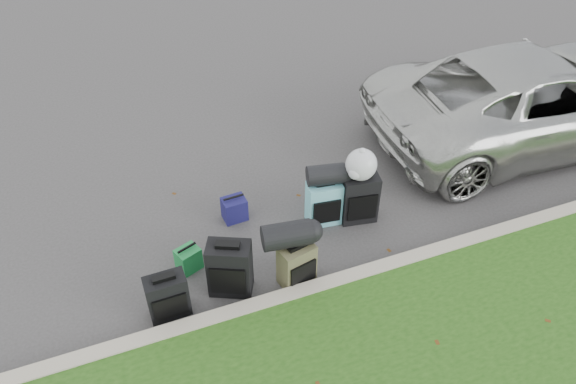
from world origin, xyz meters
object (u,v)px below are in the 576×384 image
object	(u,v)px
suv	(534,97)
suitcase_large_black_left	(230,268)
suitcase_large_black_right	(359,198)
tote_navy	(234,209)
tote_green	(189,259)
suitcase_olive	(297,265)
suitcase_teal	(324,203)
suitcase_small_black	(168,296)

from	to	relation	value
suv	suitcase_large_black_left	size ratio (longest dim) A/B	7.24
suitcase_large_black_right	tote_navy	bearing A→B (deg)	168.73
suitcase_large_black_right	tote_green	world-z (taller)	suitcase_large_black_right
suitcase_large_black_right	tote_green	xyz separation A→B (m)	(-2.28, -0.07, -0.19)
suv	suitcase_olive	world-z (taller)	suv
suv	suitcase_teal	size ratio (longest dim) A/B	8.14
suitcase_small_black	tote_green	distance (m)	0.69
suv	suitcase_large_black_right	xyz separation A→B (m)	(-3.30, -0.78, -0.36)
suv	suitcase_small_black	size ratio (longest dim) A/B	9.11
suitcase_large_black_right	tote_green	bearing A→B (deg)	-168.50
suitcase_small_black	tote_green	xyz separation A→B (m)	(0.36, 0.57, -0.12)
suitcase_olive	suitcase_teal	bearing A→B (deg)	37.71
suitcase_small_black	tote_navy	distance (m)	1.67
suitcase_large_black_left	suitcase_large_black_right	world-z (taller)	suitcase_large_black_left
suitcase_large_black_left	tote_green	world-z (taller)	suitcase_large_black_left
suitcase_olive	tote_navy	size ratio (longest dim) A/B	1.72
suitcase_olive	suitcase_large_black_left	bearing A→B (deg)	156.26
suitcase_large_black_left	tote_green	xyz separation A→B (m)	(-0.38, 0.50, -0.20)
suv	suitcase_large_black_right	distance (m)	3.40
suitcase_small_black	suitcase_teal	world-z (taller)	suitcase_teal
suitcase_large_black_left	tote_green	bearing A→B (deg)	152.45
suitcase_small_black	tote_navy	size ratio (longest dim) A/B	1.71
suv	tote_navy	world-z (taller)	suv
suitcase_olive	suv	bearing A→B (deg)	6.74
suitcase_large_black_left	tote_green	size ratio (longest dim) A/B	2.29
suitcase_teal	tote_green	size ratio (longest dim) A/B	2.04
suitcase_large_black_right	tote_navy	size ratio (longest dim) A/B	2.13
suitcase_large_black_left	tote_navy	size ratio (longest dim) A/B	2.16
suitcase_olive	suitcase_large_black_right	xyz separation A→B (m)	(1.16, 0.72, 0.07)
suitcase_large_black_left	tote_navy	distance (m)	1.22
suitcase_olive	suitcase_teal	size ratio (longest dim) A/B	0.89
tote_green	tote_navy	bearing A→B (deg)	19.31
suitcase_large_black_left	suitcase_large_black_right	xyz separation A→B (m)	(1.90, 0.56, -0.00)
suitcase_large_black_left	tote_navy	world-z (taller)	suitcase_large_black_left
suitcase_large_black_left	tote_navy	bearing A→B (deg)	96.38
suv	tote_green	world-z (taller)	suv
suv	tote_green	bearing A→B (deg)	101.87
suitcase_olive	tote_navy	distance (m)	1.35
tote_green	suitcase_olive	bearing A→B (deg)	-51.12
suitcase_olive	suitcase_teal	xyz separation A→B (m)	(0.71, 0.83, 0.03)
suv	suitcase_olive	xyz separation A→B (m)	(-4.45, -1.50, -0.42)
suv	suitcase_large_black_left	xyz separation A→B (m)	(-5.20, -1.34, -0.35)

